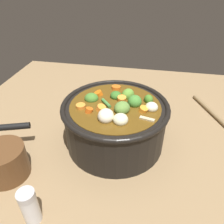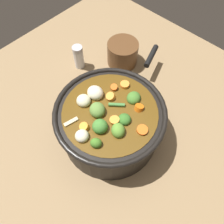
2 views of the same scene
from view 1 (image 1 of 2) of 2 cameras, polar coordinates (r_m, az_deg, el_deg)
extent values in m
plane|color=#8C704C|center=(0.66, 0.75, -7.66)|extent=(1.10, 1.10, 0.00)
cylinder|color=black|center=(0.62, 0.80, -3.33)|extent=(0.28, 0.28, 0.13)
torus|color=black|center=(0.58, 0.84, 1.58)|extent=(0.29, 0.29, 0.01)
cylinder|color=#5B3E13|center=(0.62, 0.80, -2.95)|extent=(0.24, 0.24, 0.12)
ellipsoid|color=#5E9232|center=(0.62, 4.19, 4.52)|extent=(0.05, 0.05, 0.03)
ellipsoid|color=#387027|center=(0.62, 1.00, 4.28)|extent=(0.04, 0.04, 0.02)
ellipsoid|color=#467B2D|center=(0.61, -5.38, 3.57)|extent=(0.04, 0.05, 0.03)
ellipsoid|color=#457B26|center=(0.60, 9.49, 3.23)|extent=(0.04, 0.03, 0.03)
ellipsoid|color=#458433|center=(0.58, 5.92, 2.71)|extent=(0.04, 0.04, 0.04)
ellipsoid|color=olive|center=(0.56, 2.64, 1.03)|extent=(0.06, 0.06, 0.03)
cylinder|color=orange|center=(0.60, 2.54, 3.24)|extent=(0.03, 0.03, 0.02)
cylinder|color=orange|center=(0.56, -6.03, 0.26)|extent=(0.03, 0.03, 0.02)
cylinder|color=orange|center=(0.56, -2.94, 0.82)|extent=(0.03, 0.03, 0.02)
cylinder|color=orange|center=(0.63, -3.50, 4.71)|extent=(0.03, 0.03, 0.02)
cylinder|color=orange|center=(0.56, 8.07, 0.46)|extent=(0.03, 0.03, 0.02)
cylinder|color=orange|center=(0.66, 1.08, 6.26)|extent=(0.04, 0.04, 0.01)
cylinder|color=orange|center=(0.58, -8.12, 1.33)|extent=(0.03, 0.03, 0.01)
ellipsoid|color=beige|center=(0.53, -1.62, -1.08)|extent=(0.05, 0.04, 0.04)
ellipsoid|color=beige|center=(0.58, 10.28, 1.45)|extent=(0.04, 0.04, 0.03)
ellipsoid|color=beige|center=(0.52, 2.24, -1.99)|extent=(0.04, 0.04, 0.03)
cylinder|color=#46833D|center=(0.58, -1.55, 2.32)|extent=(0.04, 0.03, 0.01)
cube|color=beige|center=(0.54, 9.11, -1.81)|extent=(0.02, 0.04, 0.01)
cylinder|color=olive|center=(0.85, 24.14, 0.31)|extent=(0.19, 0.10, 0.01)
cylinder|color=silver|center=(0.51, -20.40, -22.54)|extent=(0.03, 0.03, 0.07)
cylinder|color=#B7B7BC|center=(0.47, -21.52, -19.57)|extent=(0.04, 0.04, 0.02)
cylinder|color=brown|center=(0.61, -26.10, -11.62)|extent=(0.11, 0.11, 0.08)
cylinder|color=black|center=(0.66, -24.64, -3.52)|extent=(0.05, 0.10, 0.02)
camera|label=2|loc=(0.72, 29.85, 44.92)|focal=36.04mm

